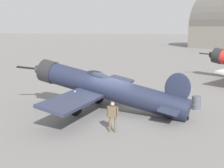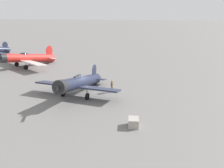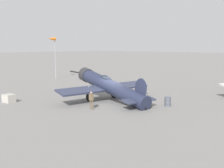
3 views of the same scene
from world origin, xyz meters
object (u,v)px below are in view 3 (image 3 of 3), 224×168
Objects in this scene: equipment_crate at (9,98)px; fuel_drum at (168,102)px; airplane_foreground at (109,86)px; windsock_mast at (52,41)px; ground_crew_mechanic at (91,99)px.

equipment_crate is 1.37× the size of fuel_drum.
airplane_foreground is 1.68× the size of windsock_mast.
airplane_foreground is 4.08m from ground_crew_mechanic.
ground_crew_mechanic is at bearing -127.21° from fuel_drum.
airplane_foreground is 6.10m from fuel_drum.
ground_crew_mechanic is at bearing -27.62° from windsock_mast.
windsock_mast is (-24.81, 5.09, 5.88)m from fuel_drum.
windsock_mast reaches higher than equipment_crate.
fuel_drum is 0.13× the size of windsock_mast.
equipment_crate is at bearing 55.49° from airplane_foreground.
ground_crew_mechanic reaches higher than fuel_drum.
windsock_mast reaches higher than fuel_drum.
ground_crew_mechanic reaches higher than equipment_crate.
airplane_foreground is at bearing -19.99° from windsock_mast.
airplane_foreground is at bearing 46.19° from equipment_crate.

